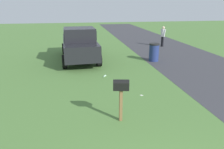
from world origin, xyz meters
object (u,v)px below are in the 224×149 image
object	(u,v)px
trash_bin	(154,52)
pedestrian	(163,35)
mailbox	(121,88)
pickup_truck	(79,43)

from	to	relation	value
trash_bin	pedestrian	size ratio (longest dim) A/B	0.66
trash_bin	pedestrian	xyz separation A→B (m)	(4.39, -2.43, 0.41)
mailbox	pickup_truck	bearing A→B (deg)	18.70
mailbox	pedestrian	distance (m)	12.49
mailbox	pickup_truck	xyz separation A→B (m)	(7.58, 1.02, 0.03)
mailbox	pedestrian	size ratio (longest dim) A/B	0.80
trash_bin	pedestrian	world-z (taller)	pedestrian
trash_bin	pedestrian	distance (m)	5.04
pickup_truck	pedestrian	xyz separation A→B (m)	(3.38, -7.01, -0.13)
pickup_truck	trash_bin	distance (m)	4.72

